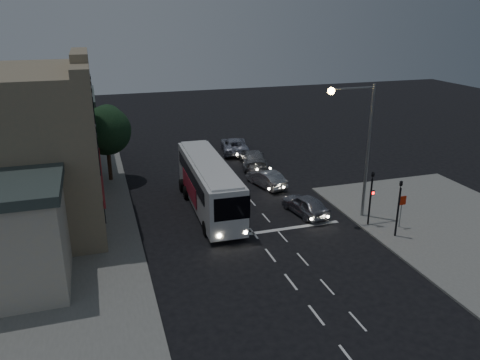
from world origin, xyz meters
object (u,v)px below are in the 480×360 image
object	(u,v)px
streetlight	(361,137)
street_tree	(106,128)
traffic_signal_side	(399,202)
car_sedan_b	(253,159)
car_sedan_a	(266,179)
car_suv	(306,205)
regulatory_sign	(402,206)
car_sedan_c	(235,145)
traffic_signal_main	(371,192)
tour_bus	(209,183)

from	to	relation	value
streetlight	street_tree	xyz separation A→B (m)	(-15.55, 12.82, -1.23)
traffic_signal_side	streetlight	world-z (taller)	streetlight
traffic_signal_side	car_sedan_b	bearing A→B (deg)	103.40
car_sedan_b	traffic_signal_side	world-z (taller)	traffic_signal_side
car_sedan_a	street_tree	bearing A→B (deg)	-37.75
car_suv	car_sedan_a	size ratio (longest dim) A/B	1.03
car_suv	regulatory_sign	size ratio (longest dim) A/B	1.92
car_sedan_a	traffic_signal_side	distance (m)	12.01
car_suv	car_sedan_c	size ratio (longest dim) A/B	0.78
street_tree	car_sedan_b	bearing A→B (deg)	-0.05
traffic_signal_main	traffic_signal_side	world-z (taller)	same
regulatory_sign	street_tree	world-z (taller)	street_tree
tour_bus	streetlight	bearing A→B (deg)	-24.99
traffic_signal_main	car_sedan_a	bearing A→B (deg)	113.01
tour_bus	car_sedan_a	distance (m)	6.42
car_suv	car_sedan_b	size ratio (longest dim) A/B	0.79
car_sedan_a	car_sedan_b	world-z (taller)	car_sedan_b
car_suv	tour_bus	bearing A→B (deg)	-34.93
car_sedan_c	car_sedan_a	bearing A→B (deg)	99.09
car_sedan_a	streetlight	distance (m)	9.79
regulatory_sign	traffic_signal_main	bearing A→B (deg)	149.16
traffic_signal_side	car_suv	bearing A→B (deg)	127.60
car_sedan_a	car_sedan_c	xyz separation A→B (m)	(0.37, 10.12, 0.08)
car_sedan_c	traffic_signal_main	xyz separation A→B (m)	(3.46, -19.13, 1.67)
traffic_signal_main	traffic_signal_side	xyz separation A→B (m)	(0.70, -1.98, 0.00)
car_sedan_c	regulatory_sign	distance (m)	20.81
traffic_signal_main	regulatory_sign	world-z (taller)	traffic_signal_main
tour_bus	traffic_signal_main	xyz separation A→B (m)	(9.34, -5.97, 0.48)
car_suv	car_sedan_b	bearing A→B (deg)	-99.42
car_suv	streetlight	distance (m)	6.01
car_sedan_b	streetlight	world-z (taller)	streetlight
street_tree	car_sedan_a	bearing A→B (deg)	-23.61
car_sedan_b	streetlight	xyz separation A→B (m)	(2.91, -12.81, 4.96)
car_suv	traffic_signal_main	world-z (taller)	traffic_signal_main
tour_bus	streetlight	xyz separation A→B (m)	(9.08, -4.55, 3.79)
car_suv	car_sedan_b	distance (m)	11.21
car_suv	traffic_signal_side	size ratio (longest dim) A/B	1.03
car_sedan_b	traffic_signal_side	distance (m)	16.75
car_sedan_a	traffic_signal_main	bearing A→B (deg)	98.87
car_sedan_c	car_sedan_b	bearing A→B (deg)	104.64
tour_bus	street_tree	size ratio (longest dim) A/B	1.90
streetlight	car_suv	bearing A→B (deg)	151.07
traffic_signal_side	regulatory_sign	size ratio (longest dim) A/B	1.86
traffic_signal_side	car_sedan_a	bearing A→B (deg)	112.39
regulatory_sign	street_tree	size ratio (longest dim) A/B	0.35
car_suv	regulatory_sign	bearing A→B (deg)	130.75
car_suv	street_tree	bearing A→B (deg)	-51.05
car_sedan_b	car_suv	bearing A→B (deg)	102.37
car_suv	streetlight	bearing A→B (deg)	141.59
traffic_signal_main	streetlight	distance (m)	3.61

